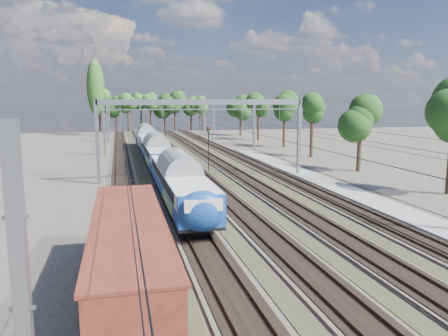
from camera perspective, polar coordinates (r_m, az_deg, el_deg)
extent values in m
plane|color=#47423A|center=(22.13, 12.87, -15.09)|extent=(220.00, 220.00, 0.00)
cube|color=#47423A|center=(63.64, -13.23, 0.64)|extent=(3.00, 130.00, 0.15)
cube|color=black|center=(63.63, -13.23, 0.72)|extent=(2.50, 130.00, 0.06)
cube|color=#473326|center=(63.61, -13.88, 0.79)|extent=(0.08, 130.00, 0.14)
cube|color=#473326|center=(63.62, -12.59, 0.83)|extent=(0.08, 130.00, 0.14)
cube|color=#47423A|center=(63.82, -9.19, 0.78)|extent=(3.00, 130.00, 0.15)
cube|color=black|center=(63.80, -9.19, 0.87)|extent=(2.50, 130.00, 0.06)
cube|color=#473326|center=(63.74, -9.84, 0.93)|extent=(0.08, 130.00, 0.14)
cube|color=#473326|center=(63.85, -8.55, 0.98)|extent=(0.08, 130.00, 0.14)
cube|color=#47423A|center=(64.31, -5.19, 0.92)|extent=(3.00, 130.00, 0.15)
cube|color=black|center=(64.29, -5.19, 1.00)|extent=(2.50, 130.00, 0.06)
cube|color=#473326|center=(64.18, -5.83, 1.07)|extent=(0.08, 130.00, 0.14)
cube|color=#473326|center=(64.39, -4.56, 1.11)|extent=(0.08, 130.00, 0.14)
cube|color=#47423A|center=(65.11, -1.27, 1.05)|extent=(3.00, 130.00, 0.15)
cube|color=black|center=(65.09, -1.27, 1.13)|extent=(2.50, 130.00, 0.06)
cube|color=#473326|center=(64.93, -1.89, 1.20)|extent=(0.08, 130.00, 0.14)
cube|color=#473326|center=(65.24, -0.65, 1.24)|extent=(0.08, 130.00, 0.14)
cube|color=#47423A|center=(66.20, 2.54, 1.17)|extent=(3.00, 130.00, 0.15)
cube|color=black|center=(66.19, 2.54, 1.26)|extent=(2.50, 130.00, 0.06)
cube|color=#473326|center=(65.98, 1.94, 1.32)|extent=(0.08, 130.00, 0.14)
cube|color=#473326|center=(66.38, 3.14, 1.36)|extent=(0.08, 130.00, 0.14)
cube|color=#373123|center=(63.69, -11.20, 0.66)|extent=(1.10, 130.00, 0.05)
cube|color=#373123|center=(64.03, -7.18, 0.81)|extent=(1.10, 130.00, 0.05)
cube|color=#373123|center=(64.68, -3.22, 0.94)|extent=(1.10, 130.00, 0.05)
cube|color=#373123|center=(65.63, 0.65, 1.07)|extent=(1.10, 130.00, 0.05)
cube|color=gray|center=(44.43, 15.32, -2.83)|extent=(3.00, 70.00, 0.30)
cube|color=gray|center=(48.28, -16.23, 3.27)|extent=(0.35, 0.35, 9.00)
cube|color=gray|center=(52.50, 9.77, 3.91)|extent=(0.35, 0.35, 9.00)
cube|color=gray|center=(48.91, -2.71, 8.60)|extent=(23.00, 0.35, 0.60)
cube|color=gray|center=(96.15, -15.00, 5.92)|extent=(0.35, 0.35, 9.00)
cube|color=gray|center=(98.34, -1.40, 6.27)|extent=(0.35, 0.35, 9.00)
cube|color=gray|center=(96.47, -8.18, 8.63)|extent=(23.00, 0.35, 0.60)
cube|color=gray|center=(11.27, -24.81, -16.33)|extent=(0.35, 0.35, 8.50)
cube|color=gray|center=(73.21, -15.38, 4.89)|extent=(0.35, 0.35, 8.50)
cube|color=gray|center=(118.14, -14.76, 6.29)|extent=(0.35, 0.35, 8.50)
cube|color=gray|center=(76.72, 3.94, 5.35)|extent=(0.35, 0.35, 8.50)
cube|color=gray|center=(120.34, -2.55, 6.62)|extent=(0.35, 0.35, 8.50)
cylinder|color=black|center=(63.12, -13.40, 5.52)|extent=(0.03, 130.00, 0.03)
cylinder|color=black|center=(63.07, -13.44, 6.51)|extent=(0.03, 130.00, 0.03)
cylinder|color=black|center=(63.29, -9.31, 5.65)|extent=(0.03, 130.00, 0.03)
cylinder|color=black|center=(63.24, -9.33, 6.64)|extent=(0.03, 130.00, 0.03)
cylinder|color=black|center=(63.79, -5.26, 5.75)|extent=(0.03, 130.00, 0.03)
cylinder|color=black|center=(63.74, -5.27, 6.74)|extent=(0.03, 130.00, 0.03)
cylinder|color=black|center=(64.60, -1.28, 5.82)|extent=(0.03, 130.00, 0.03)
cylinder|color=black|center=(64.55, -1.29, 6.80)|extent=(0.03, 130.00, 0.03)
cylinder|color=black|center=(65.70, 2.57, 5.87)|extent=(0.03, 130.00, 0.03)
cylinder|color=black|center=(65.65, 2.58, 6.83)|extent=(0.03, 130.00, 0.03)
cylinder|color=black|center=(130.43, -15.90, 6.10)|extent=(0.56, 0.56, 6.88)
sphere|color=#1C3A15|center=(130.31, -16.01, 8.52)|extent=(5.41, 5.41, 5.41)
cylinder|color=black|center=(130.46, -14.10, 6.12)|extent=(0.56, 0.56, 6.61)
sphere|color=#1C3A15|center=(130.34, -14.18, 8.44)|extent=(4.12, 4.12, 4.12)
cylinder|color=black|center=(131.71, -12.78, 5.99)|extent=(0.56, 0.56, 5.71)
sphere|color=#1C3A15|center=(131.58, -12.85, 7.98)|extent=(5.45, 5.45, 5.45)
cylinder|color=black|center=(128.48, -11.07, 6.32)|extent=(0.56, 0.56, 7.25)
sphere|color=#1C3A15|center=(128.38, -11.14, 8.91)|extent=(4.23, 4.23, 4.23)
cylinder|color=black|center=(130.42, -9.65, 6.03)|extent=(0.56, 0.56, 5.57)
sphere|color=#1C3A15|center=(130.28, -9.70, 7.99)|extent=(4.02, 4.02, 4.02)
cylinder|color=black|center=(131.89, -7.76, 6.36)|extent=(0.56, 0.56, 6.76)
sphere|color=#1C3A15|center=(131.77, -7.81, 8.71)|extent=(4.66, 4.66, 4.66)
cylinder|color=black|center=(132.61, -6.64, 6.23)|extent=(0.56, 0.56, 6.01)
sphere|color=#1C3A15|center=(132.49, -6.67, 8.31)|extent=(3.92, 3.92, 3.92)
cylinder|color=black|center=(129.88, -4.35, 6.29)|extent=(0.56, 0.56, 6.35)
sphere|color=#1C3A15|center=(129.76, -4.37, 8.53)|extent=(4.33, 4.33, 4.33)
cylinder|color=black|center=(131.16, -2.74, 6.51)|extent=(0.56, 0.56, 7.19)
sphere|color=#1C3A15|center=(131.05, -2.76, 9.02)|extent=(3.85, 3.85, 3.85)
cylinder|color=black|center=(48.29, 25.17, 0.82)|extent=(0.56, 0.56, 5.72)
sphere|color=#1C3A15|center=(47.93, 25.53, 6.24)|extent=(3.63, 3.63, 3.63)
cylinder|color=black|center=(56.73, 18.04, 2.76)|extent=(0.56, 0.56, 6.64)
sphere|color=#1C3A15|center=(56.46, 18.30, 8.13)|extent=(4.43, 4.43, 4.43)
cylinder|color=black|center=(71.31, 10.29, 4.17)|extent=(0.56, 0.56, 6.54)
sphere|color=#1C3A15|center=(71.09, 10.40, 8.38)|extent=(3.82, 3.82, 3.82)
cylinder|color=black|center=(82.98, 7.06, 4.67)|extent=(0.56, 0.56, 5.92)
sphere|color=#1C3A15|center=(82.78, 7.12, 7.94)|extent=(4.81, 4.81, 4.81)
cylinder|color=black|center=(97.61, 3.67, 5.57)|extent=(0.56, 0.56, 6.73)
sphere|color=#1C3A15|center=(97.46, 3.70, 8.73)|extent=(3.64, 3.64, 3.64)
cylinder|color=black|center=(109.45, 2.16, 5.91)|extent=(0.56, 0.56, 6.63)
sphere|color=#1C3A15|center=(109.30, 2.18, 8.69)|extent=(3.37, 3.37, 3.37)
cylinder|color=black|center=(116.15, -16.34, 8.04)|extent=(0.70, 0.70, 16.00)
ellipsoid|color=#224918|center=(116.18, -16.43, 10.01)|extent=(4.40, 4.40, 14.08)
cube|color=black|center=(29.94, -3.95, -7.30)|extent=(2.11, 3.17, 0.85)
cube|color=black|center=(44.21, -7.18, -2.07)|extent=(2.11, 3.17, 0.85)
cube|color=navy|center=(36.70, -5.92, -1.77)|extent=(2.96, 21.13, 2.01)
cube|color=silver|center=(36.61, -5.93, -0.96)|extent=(3.04, 20.28, 1.00)
cube|color=black|center=(36.84, -3.57, -0.86)|extent=(0.04, 17.96, 0.74)
cube|color=yellow|center=(32.30, -4.79, -4.17)|extent=(3.06, 5.92, 0.74)
cylinder|color=gray|center=(36.53, -5.94, -0.22)|extent=(3.00, 21.13, 3.00)
cube|color=black|center=(51.01, -8.06, -0.63)|extent=(2.11, 3.17, 0.85)
cube|color=black|center=(65.59, -9.33, 1.44)|extent=(2.11, 3.17, 0.85)
cube|color=navy|center=(58.08, -8.81, 2.08)|extent=(2.96, 21.13, 2.01)
cube|color=silver|center=(58.02, -8.82, 2.60)|extent=(3.04, 20.28, 1.00)
cube|color=black|center=(58.17, -7.32, 2.65)|extent=(0.04, 17.96, 0.74)
cube|color=yellow|center=(53.55, -8.37, 0.96)|extent=(3.06, 5.92, 0.74)
cylinder|color=gray|center=(57.98, -8.83, 3.07)|extent=(3.00, 21.13, 3.00)
cube|color=black|center=(72.47, -9.75, 2.12)|extent=(2.11, 3.17, 0.85)
cube|color=black|center=(87.15, -10.42, 3.22)|extent=(2.11, 3.17, 0.85)
cube|color=navy|center=(79.65, -10.14, 3.85)|extent=(2.96, 21.13, 2.01)
cube|color=silver|center=(79.61, -10.15, 4.23)|extent=(3.04, 20.28, 1.00)
cube|color=black|center=(79.72, -9.05, 4.27)|extent=(0.04, 17.96, 0.74)
cube|color=yellow|center=(75.08, -9.91, 3.16)|extent=(3.06, 5.92, 0.74)
cylinder|color=gray|center=(79.57, -10.16, 4.57)|extent=(3.00, 21.13, 3.00)
ellipsoid|color=navy|center=(26.69, -2.91, -5.65)|extent=(3.00, 1.65, 2.56)
cube|color=black|center=(25.00, -12.44, -10.93)|extent=(2.09, 2.72, 0.73)
cube|color=black|center=(20.05, -12.15, -14.56)|extent=(2.83, 14.66, 0.21)
cube|color=#4B1E14|center=(19.52, -12.29, -10.61)|extent=(2.83, 14.66, 2.72)
cube|color=#4B1E14|center=(19.10, -12.43, -6.60)|extent=(3.04, 14.66, 0.13)
imported|color=black|center=(98.71, -7.63, 4.11)|extent=(0.61, 0.76, 1.79)
cylinder|color=black|center=(54.64, -2.03, 2.08)|extent=(0.14, 0.14, 4.94)
cube|color=black|center=(54.38, -2.05, 5.03)|extent=(0.40, 0.34, 0.69)
sphere|color=red|center=(54.24, -2.02, 5.23)|extent=(0.16, 0.16, 0.16)
sphere|color=#0C9919|center=(54.26, -2.02, 4.86)|extent=(0.16, 0.16, 0.16)
cylinder|color=black|center=(98.70, -3.15, 5.07)|extent=(0.14, 0.14, 4.86)
cube|color=black|center=(98.55, -3.17, 6.67)|extent=(0.39, 0.32, 0.68)
sphere|color=red|center=(98.42, -3.15, 6.78)|extent=(0.16, 0.16, 0.16)
sphere|color=#0C9919|center=(98.43, -3.15, 6.59)|extent=(0.16, 0.16, 0.16)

